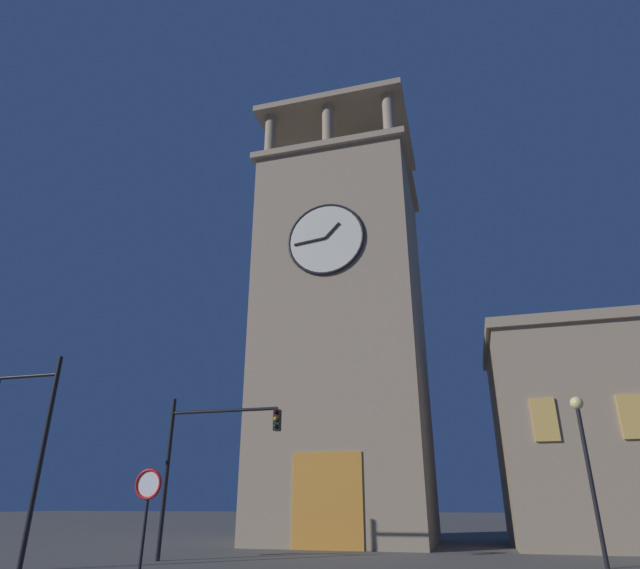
{
  "coord_description": "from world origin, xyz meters",
  "views": [
    {
      "loc": [
        -4.73,
        25.66,
        1.86
      ],
      "look_at": [
        2.96,
        -2.61,
        14.12
      ],
      "focal_mm": 29.37,
      "sensor_mm": 36.0,
      "label": 1
    }
  ],
  "objects_px": {
    "no_horn_sign": "(148,492)",
    "clocktower": "(344,332)",
    "traffic_signal_mid": "(205,448)",
    "traffic_signal_near": "(27,428)",
    "street_lamp": "(584,445)"
  },
  "relations": [
    {
      "from": "traffic_signal_near",
      "to": "no_horn_sign",
      "type": "height_order",
      "value": "traffic_signal_near"
    },
    {
      "from": "no_horn_sign",
      "to": "clocktower",
      "type": "bearing_deg",
      "value": -97.31
    },
    {
      "from": "traffic_signal_near",
      "to": "clocktower",
      "type": "bearing_deg",
      "value": -120.14
    },
    {
      "from": "no_horn_sign",
      "to": "street_lamp",
      "type": "bearing_deg",
      "value": -149.95
    },
    {
      "from": "street_lamp",
      "to": "no_horn_sign",
      "type": "bearing_deg",
      "value": 30.05
    },
    {
      "from": "clocktower",
      "to": "street_lamp",
      "type": "height_order",
      "value": "clocktower"
    },
    {
      "from": "traffic_signal_near",
      "to": "street_lamp",
      "type": "height_order",
      "value": "traffic_signal_near"
    },
    {
      "from": "traffic_signal_mid",
      "to": "traffic_signal_near",
      "type": "bearing_deg",
      "value": 37.31
    },
    {
      "from": "traffic_signal_mid",
      "to": "street_lamp",
      "type": "height_order",
      "value": "traffic_signal_mid"
    },
    {
      "from": "traffic_signal_mid",
      "to": "clocktower",
      "type": "bearing_deg",
      "value": -107.55
    },
    {
      "from": "street_lamp",
      "to": "no_horn_sign",
      "type": "xyz_separation_m",
      "value": [
        11.94,
        6.91,
        -1.54
      ]
    },
    {
      "from": "traffic_signal_mid",
      "to": "no_horn_sign",
      "type": "height_order",
      "value": "traffic_signal_mid"
    },
    {
      "from": "street_lamp",
      "to": "traffic_signal_mid",
      "type": "bearing_deg",
      "value": 6.85
    },
    {
      "from": "clocktower",
      "to": "no_horn_sign",
      "type": "bearing_deg",
      "value": 82.69
    },
    {
      "from": "clocktower",
      "to": "no_horn_sign",
      "type": "distance_m",
      "value": 17.79
    }
  ]
}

